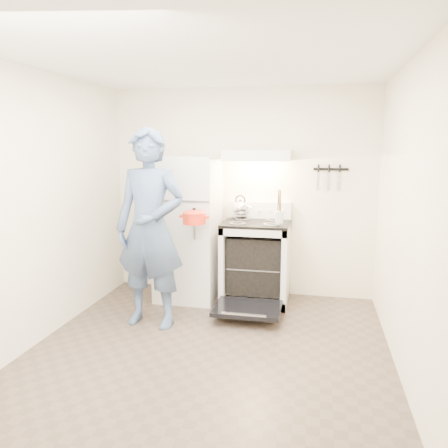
{
  "coord_description": "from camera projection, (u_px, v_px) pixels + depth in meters",
  "views": [
    {
      "loc": [
        0.9,
        -3.45,
        1.82
      ],
      "look_at": [
        -0.05,
        1.0,
        1.0
      ],
      "focal_mm": 35.0,
      "sensor_mm": 36.0,
      "label": 1
    }
  ],
  "objects": [
    {
      "name": "oven_rack",
      "position": [
        256.0,
        265.0,
        5.12
      ],
      "size": [
        0.6,
        0.52,
        0.01
      ],
      "primitive_type": "cube",
      "color": "gray",
      "rests_on": "stove_body"
    },
    {
      "name": "pizza_stone",
      "position": [
        260.0,
        262.0,
        5.19
      ],
      "size": [
        0.34,
        0.34,
        0.02
      ],
      "primitive_type": "cylinder",
      "color": "#957053",
      "rests_on": "oven_rack"
    },
    {
      "name": "utensil_jar",
      "position": [
        279.0,
        217.0,
        4.79
      ],
      "size": [
        0.1,
        0.1,
        0.13
      ],
      "primitive_type": "cylinder",
      "rotation": [
        0.0,
        0.0,
        -0.17
      ],
      "color": "silver",
      "rests_on": "cooktop"
    },
    {
      "name": "back_wall",
      "position": [
        242.0,
        193.0,
        5.34
      ],
      "size": [
        3.2,
        0.02,
        2.5
      ],
      "primitive_type": "cube",
      "color": "#F3E9CC",
      "rests_on": "ground"
    },
    {
      "name": "refrigerator",
      "position": [
        188.0,
        228.0,
        5.19
      ],
      "size": [
        0.7,
        0.7,
        1.7
      ],
      "primitive_type": "cube",
      "color": "silver",
      "rests_on": "floor"
    },
    {
      "name": "range_hood",
      "position": [
        258.0,
        155.0,
        4.97
      ],
      "size": [
        0.76,
        0.5,
        0.12
      ],
      "primitive_type": "cube",
      "color": "silver",
      "rests_on": "back_wall"
    },
    {
      "name": "knife_strip",
      "position": [
        331.0,
        169.0,
        5.06
      ],
      "size": [
        0.4,
        0.02,
        0.03
      ],
      "primitive_type": "cube",
      "color": "black",
      "rests_on": "back_wall"
    },
    {
      "name": "dutch_oven",
      "position": [
        194.0,
        218.0,
        4.6
      ],
      "size": [
        0.31,
        0.24,
        0.21
      ],
      "primitive_type": null,
      "color": "red",
      "rests_on": "person"
    },
    {
      "name": "person",
      "position": [
        150.0,
        229.0,
        4.36
      ],
      "size": [
        0.76,
        0.53,
        2.0
      ],
      "primitive_type": "imported",
      "rotation": [
        0.0,
        0.0,
        -0.07
      ],
      "color": "#35456B",
      "rests_on": "floor"
    },
    {
      "name": "backsplash",
      "position": [
        260.0,
        210.0,
        5.29
      ],
      "size": [
        0.76,
        0.07,
        0.2
      ],
      "primitive_type": "cube",
      "color": "silver",
      "rests_on": "cooktop"
    },
    {
      "name": "cooktop",
      "position": [
        256.0,
        223.0,
        5.04
      ],
      "size": [
        0.76,
        0.65,
        0.03
      ],
      "primitive_type": "cube",
      "color": "black",
      "rests_on": "stove_body"
    },
    {
      "name": "oven_door",
      "position": [
        248.0,
        308.0,
        4.61
      ],
      "size": [
        0.7,
        0.54,
        0.04
      ],
      "primitive_type": "cube",
      "color": "black",
      "rests_on": "floor"
    },
    {
      "name": "tea_kettle",
      "position": [
        240.0,
        207.0,
        5.25
      ],
      "size": [
        0.23,
        0.19,
        0.28
      ],
      "primitive_type": null,
      "color": "#BCBCC1",
      "rests_on": "cooktop"
    },
    {
      "name": "floor",
      "position": [
        206.0,
        356.0,
        3.83
      ],
      "size": [
        3.6,
        3.6,
        0.0
      ],
      "primitive_type": "plane",
      "color": "#4E4036",
      "rests_on": "ground"
    },
    {
      "name": "stove_body",
      "position": [
        256.0,
        263.0,
        5.12
      ],
      "size": [
        0.76,
        0.65,
        0.92
      ],
      "primitive_type": "cube",
      "color": "silver",
      "rests_on": "floor"
    }
  ]
}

